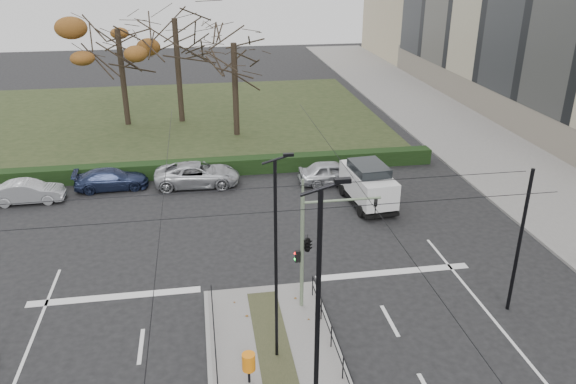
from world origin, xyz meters
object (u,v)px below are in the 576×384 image
(parked_car_third, at_px, (111,179))
(streetlamp_median_far, at_px, (276,261))
(streetlamp_median_near, at_px, (318,340))
(parked_car_second, at_px, (28,192))
(parked_car_fourth, at_px, (197,174))
(bare_tree_center, at_px, (175,26))
(white_van, at_px, (368,183))
(traffic_light, at_px, (309,242))
(litter_bin, at_px, (249,362))
(bare_tree_near, at_px, (234,50))
(rust_tree, at_px, (117,29))
(parked_car_fifth, at_px, (333,173))

(parked_car_third, bearing_deg, streetlamp_median_far, -158.97)
(streetlamp_median_near, relative_size, parked_car_second, 2.20)
(parked_car_second, bearing_deg, parked_car_third, -74.82)
(streetlamp_median_near, distance_m, parked_car_fourth, 21.74)
(parked_car_third, relative_size, bare_tree_center, 0.39)
(white_van, bearing_deg, traffic_light, -119.35)
(streetlamp_median_far, xyz_separation_m, bare_tree_center, (-3.58, 30.38, 3.78))
(litter_bin, distance_m, parked_car_third, 18.98)
(litter_bin, xyz_separation_m, parked_car_second, (-10.86, 16.57, -0.30))
(parked_car_second, height_order, bare_tree_near, bare_tree_near)
(streetlamp_median_far, height_order, rust_tree, rust_tree)
(white_van, height_order, rust_tree, rust_tree)
(bare_tree_near, bearing_deg, parked_car_fourth, -108.08)
(streetlamp_median_far, xyz_separation_m, bare_tree_near, (0.64, 25.95, 2.55))
(parked_car_third, relative_size, rust_tree, 0.43)
(streetlamp_median_near, bearing_deg, parked_car_fourth, 97.55)
(parked_car_second, xyz_separation_m, parked_car_fifth, (17.62, -0.07, 0.08))
(streetlamp_median_far, distance_m, bare_tree_center, 30.82)
(parked_car_second, distance_m, rust_tree, 16.82)
(parked_car_third, relative_size, bare_tree_near, 0.47)
(streetlamp_median_far, relative_size, bare_tree_near, 0.81)
(traffic_light, xyz_separation_m, parked_car_third, (-9.25, 13.84, -2.35))
(bare_tree_near, bearing_deg, bare_tree_center, 133.59)
(traffic_light, relative_size, parked_car_second, 1.25)
(streetlamp_median_far, distance_m, parked_car_third, 18.60)
(bare_tree_center, height_order, parked_car_fifth, bare_tree_center)
(traffic_light, bearing_deg, bare_tree_center, 100.78)
(parked_car_third, relative_size, parked_car_fifth, 1.02)
(parked_car_fourth, height_order, parked_car_fifth, parked_car_fifth)
(traffic_light, xyz_separation_m, rust_tree, (-9.60, 27.34, 4.63))
(parked_car_fourth, bearing_deg, bare_tree_near, -15.39)
(traffic_light, distance_m, rust_tree, 29.34)
(white_van, relative_size, rust_tree, 0.47)
(rust_tree, bearing_deg, parked_car_second, -105.31)
(parked_car_third, xyz_separation_m, bare_tree_near, (8.22, 9.29, 5.86))
(traffic_light, distance_m, bare_tree_center, 28.45)
(streetlamp_median_far, height_order, parked_car_fourth, streetlamp_median_far)
(bare_tree_center, bearing_deg, streetlamp_median_near, -83.69)
(rust_tree, bearing_deg, traffic_light, -70.66)
(streetlamp_median_far, bearing_deg, white_van, 60.33)
(traffic_light, relative_size, bare_tree_near, 0.53)
(parked_car_fourth, bearing_deg, rust_tree, 24.18)
(parked_car_fourth, bearing_deg, parked_car_fifth, -94.65)
(litter_bin, xyz_separation_m, parked_car_fifth, (6.76, 16.50, -0.23))
(parked_car_fifth, bearing_deg, streetlamp_median_near, 165.68)
(parked_car_fourth, xyz_separation_m, bare_tree_near, (3.13, 9.59, 5.77))
(streetlamp_median_far, height_order, white_van, streetlamp_median_far)
(parked_car_third, distance_m, bare_tree_near, 13.72)
(parked_car_fourth, height_order, white_van, white_van)
(streetlamp_median_near, distance_m, bare_tree_center, 35.59)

